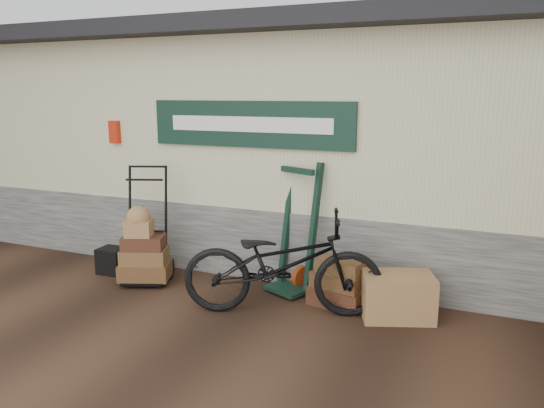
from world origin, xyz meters
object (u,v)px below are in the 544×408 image
(suitcase_stack, at_px, (338,282))
(green_barrow, at_px, (297,228))
(porter_trolley, at_px, (146,223))
(wicker_hamper, at_px, (398,296))
(bicycle, at_px, (282,258))
(black_trunk, at_px, (112,261))

(suitcase_stack, bearing_deg, green_barrow, 157.70)
(porter_trolley, distance_m, wicker_hamper, 3.15)
(porter_trolley, height_order, bicycle, porter_trolley)
(black_trunk, relative_size, bicycle, 0.16)
(porter_trolley, xyz_separation_m, green_barrow, (1.86, 0.37, 0.04))
(suitcase_stack, relative_size, wicker_hamper, 0.84)
(wicker_hamper, relative_size, bicycle, 0.34)
(green_barrow, bearing_deg, wicker_hamper, 9.47)
(suitcase_stack, xyz_separation_m, wicker_hamper, (0.67, -0.09, -0.03))
(suitcase_stack, xyz_separation_m, bicycle, (-0.49, -0.46, 0.34))
(porter_trolley, height_order, wicker_hamper, porter_trolley)
(black_trunk, bearing_deg, bicycle, -7.47)
(green_barrow, height_order, bicycle, green_barrow)
(green_barrow, height_order, wicker_hamper, green_barrow)
(black_trunk, distance_m, bicycle, 2.59)
(green_barrow, height_order, black_trunk, green_barrow)
(suitcase_stack, xyz_separation_m, black_trunk, (-3.01, -0.13, -0.10))
(green_barrow, distance_m, suitcase_stack, 0.81)
(porter_trolley, distance_m, green_barrow, 1.89)
(wicker_hamper, xyz_separation_m, black_trunk, (-3.68, -0.04, -0.07))
(green_barrow, relative_size, suitcase_stack, 2.53)
(porter_trolley, height_order, suitcase_stack, porter_trolley)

